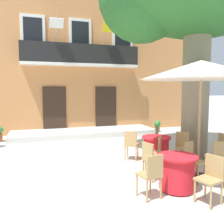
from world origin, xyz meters
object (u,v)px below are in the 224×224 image
Objects in this scene: cafe_chair_near_tree_0 at (131,143)px; cafe_chair_near_tree_3 at (160,139)px; ground_planter_right at (157,125)px; cafe_chair_near_tree_1 at (156,151)px; cafe_umbrella at (201,70)px; cafe_chair_middle_2 at (151,173)px; cafe_chair_middle_0 at (192,159)px; cafe_table_near_tree at (156,149)px; cafe_chair_middle_3 at (211,176)px; cafe_chair_middle_1 at (151,158)px; cafe_chair_near_tree_2 at (182,145)px; cafe_table_middle at (177,172)px; cafe_chair_front_0 at (217,156)px.

cafe_chair_near_tree_0 is 1.00× the size of cafe_chair_near_tree_3.
cafe_chair_near_tree_1 is at bearing -118.73° from ground_planter_right.
cafe_umbrella is 4.86× the size of ground_planter_right.
cafe_chair_near_tree_0 is 2.96m from cafe_umbrella.
cafe_chair_near_tree_1 is 1.76m from cafe_chair_middle_2.
cafe_table_near_tree is at bearing 94.16° from cafe_chair_middle_0.
cafe_chair_middle_3 is (-0.70, -3.26, 0.00)m from cafe_chair_near_tree_3.
cafe_umbrella reaches higher than cafe_chair_near_tree_3.
cafe_chair_near_tree_3 reaches higher than cafe_table_near_tree.
cafe_table_near_tree is 0.77m from cafe_chair_near_tree_0.
cafe_chair_middle_1 is 1.03m from cafe_chair_middle_2.
cafe_chair_near_tree_2 is 2.66m from cafe_chair_middle_2.
cafe_chair_near_tree_3 is 1.52× the size of ground_planter_right.
cafe_chair_near_tree_1 is 1.00× the size of cafe_chair_middle_1.
cafe_chair_middle_3 is at bearing -95.38° from cafe_table_near_tree.
cafe_chair_near_tree_1 is 1.05× the size of cafe_table_middle.
cafe_chair_near_tree_3 is (0.45, 0.61, 0.14)m from cafe_table_near_tree.
ground_planter_right is at bearing 75.31° from cafe_chair_front_0.
cafe_chair_near_tree_0 is at bearing 106.72° from cafe_chair_near_tree_1.
cafe_chair_middle_0 is at bearing -114.24° from cafe_chair_near_tree_2.
cafe_chair_middle_3 is at bearing -111.77° from cafe_chair_near_tree_2.
cafe_chair_middle_2 is at bearing -120.18° from cafe_table_near_tree.
cafe_chair_middle_0 is 0.98m from cafe_chair_middle_1.
cafe_chair_front_0 is at bearing -79.55° from cafe_chair_near_tree_3.
cafe_chair_near_tree_2 is 1.52× the size of ground_planter_right.
cafe_umbrella is at bearing -92.71° from cafe_chair_near_tree_3.
cafe_chair_middle_0 is (0.78, -1.93, 0.00)m from cafe_chair_near_tree_0.
cafe_table_middle is 0.77m from cafe_chair_middle_3.
cafe_chair_middle_3 is at bearing -135.41° from cafe_chair_front_0.
cafe_chair_near_tree_1 is at bearing 53.55° from cafe_chair_middle_1.
cafe_umbrella is at bearing -61.01° from cafe_chair_near_tree_0.
cafe_chair_middle_2 is at bearing -163.32° from cafe_table_middle.
cafe_chair_near_tree_1 is 1.99m from cafe_chair_middle_3.
cafe_table_middle is at bearing -114.88° from ground_planter_right.
cafe_table_middle is 7.03m from ground_planter_right.
cafe_chair_near_tree_0 is at bearing 152.92° from cafe_chair_near_tree_2.
cafe_chair_near_tree_0 is 1.00× the size of cafe_chair_near_tree_2.
cafe_chair_front_0 is at bearing -81.89° from cafe_chair_near_tree_2.
cafe_table_near_tree is 1.45× the size of ground_planter_right.
cafe_chair_near_tree_0 is 1.00× the size of cafe_chair_middle_0.
cafe_chair_near_tree_2 and cafe_chair_middle_0 have the same top height.
cafe_chair_middle_0 and cafe_chair_middle_2 have the same top height.
ground_planter_right is at bearing 69.88° from cafe_chair_near_tree_2.
cafe_chair_near_tree_1 is 1.00× the size of cafe_chair_middle_0.
ground_planter_right is (1.75, 4.77, -0.20)m from cafe_chair_near_tree_2.
cafe_table_middle is at bearing -150.25° from cafe_chair_middle_0.
cafe_chair_middle_2 is (-0.59, -2.52, 0.00)m from cafe_chair_near_tree_0.
cafe_table_middle is at bearing 112.64° from cafe_chair_middle_3.
cafe_chair_near_tree_3 is 1.00× the size of cafe_chair_middle_1.
cafe_chair_near_tree_0 is 1.00× the size of cafe_chair_near_tree_1.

